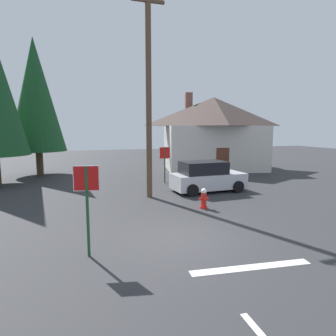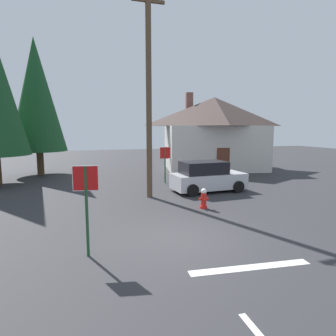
{
  "view_description": "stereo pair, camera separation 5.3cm",
  "coord_description": "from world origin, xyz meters",
  "px_view_note": "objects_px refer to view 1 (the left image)",
  "views": [
    {
      "loc": [
        -3.18,
        -8.37,
        3.46
      ],
      "look_at": [
        0.79,
        4.09,
        1.68
      ],
      "focal_mm": 31.05,
      "sensor_mm": 36.0,
      "label": 1
    },
    {
      "loc": [
        -3.13,
        -8.38,
        3.46
      ],
      "look_at": [
        0.79,
        4.09,
        1.68
      ],
      "focal_mm": 31.05,
      "sensor_mm": 36.0,
      "label": 2
    }
  ],
  "objects_px": {
    "utility_pole": "(149,93)",
    "pine_tree_short_left": "(36,95)",
    "stop_sign_near": "(87,193)",
    "parked_car": "(207,177)",
    "house": "(213,132)",
    "fire_hydrant": "(204,199)",
    "stop_sign_far": "(165,157)"
  },
  "relations": [
    {
      "from": "utility_pole",
      "to": "pine_tree_short_left",
      "type": "bearing_deg",
      "value": 122.83
    },
    {
      "from": "pine_tree_short_left",
      "to": "stop_sign_near",
      "type": "bearing_deg",
      "value": -79.72
    },
    {
      "from": "stop_sign_near",
      "to": "parked_car",
      "type": "bearing_deg",
      "value": 44.95
    },
    {
      "from": "utility_pole",
      "to": "house",
      "type": "height_order",
      "value": "utility_pole"
    },
    {
      "from": "fire_hydrant",
      "to": "utility_pole",
      "type": "relative_size",
      "value": 0.09
    },
    {
      "from": "fire_hydrant",
      "to": "utility_pole",
      "type": "distance_m",
      "value": 5.77
    },
    {
      "from": "utility_pole",
      "to": "house",
      "type": "xyz_separation_m",
      "value": [
        7.82,
        8.65,
        -2.01
      ]
    },
    {
      "from": "stop_sign_far",
      "to": "pine_tree_short_left",
      "type": "xyz_separation_m",
      "value": [
        -7.98,
        6.03,
        4.22
      ]
    },
    {
      "from": "utility_pole",
      "to": "parked_car",
      "type": "height_order",
      "value": "utility_pole"
    },
    {
      "from": "stop_sign_far",
      "to": "parked_car",
      "type": "height_order",
      "value": "stop_sign_far"
    },
    {
      "from": "house",
      "to": "stop_sign_near",
      "type": "bearing_deg",
      "value": -126.67
    },
    {
      "from": "stop_sign_far",
      "to": "fire_hydrant",
      "type": "bearing_deg",
      "value": -91.25
    },
    {
      "from": "stop_sign_near",
      "to": "stop_sign_far",
      "type": "height_order",
      "value": "stop_sign_near"
    },
    {
      "from": "house",
      "to": "parked_car",
      "type": "height_order",
      "value": "house"
    },
    {
      "from": "stop_sign_near",
      "to": "house",
      "type": "xyz_separation_m",
      "value": [
        11.09,
        14.89,
        1.39
      ]
    },
    {
      "from": "parked_car",
      "to": "utility_pole",
      "type": "bearing_deg",
      "value": -173.57
    },
    {
      "from": "parked_car",
      "to": "pine_tree_short_left",
      "type": "xyz_separation_m",
      "value": [
        -9.48,
        9.1,
        5.08
      ]
    },
    {
      "from": "stop_sign_near",
      "to": "utility_pole",
      "type": "height_order",
      "value": "utility_pole"
    },
    {
      "from": "house",
      "to": "pine_tree_short_left",
      "type": "relative_size",
      "value": 0.97
    },
    {
      "from": "stop_sign_near",
      "to": "pine_tree_short_left",
      "type": "relative_size",
      "value": 0.25
    },
    {
      "from": "fire_hydrant",
      "to": "parked_car",
      "type": "height_order",
      "value": "parked_car"
    },
    {
      "from": "stop_sign_far",
      "to": "utility_pole",
      "type": "bearing_deg",
      "value": -118.47
    },
    {
      "from": "stop_sign_near",
      "to": "pine_tree_short_left",
      "type": "distance_m",
      "value": 16.49
    },
    {
      "from": "stop_sign_near",
      "to": "parked_car",
      "type": "distance_m",
      "value": 9.42
    },
    {
      "from": "stop_sign_far",
      "to": "parked_car",
      "type": "relative_size",
      "value": 0.56
    },
    {
      "from": "utility_pole",
      "to": "pine_tree_short_left",
      "type": "xyz_separation_m",
      "value": [
        -6.11,
        9.48,
        0.7
      ]
    },
    {
      "from": "stop_sign_near",
      "to": "utility_pole",
      "type": "relative_size",
      "value": 0.25
    },
    {
      "from": "fire_hydrant",
      "to": "house",
      "type": "relative_size",
      "value": 0.09
    },
    {
      "from": "fire_hydrant",
      "to": "parked_car",
      "type": "xyz_separation_m",
      "value": [
        1.64,
        3.18,
        0.36
      ]
    },
    {
      "from": "fire_hydrant",
      "to": "stop_sign_far",
      "type": "height_order",
      "value": "stop_sign_far"
    },
    {
      "from": "parked_car",
      "to": "fire_hydrant",
      "type": "bearing_deg",
      "value": -117.25
    },
    {
      "from": "stop_sign_near",
      "to": "house",
      "type": "bearing_deg",
      "value": 53.33
    }
  ]
}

